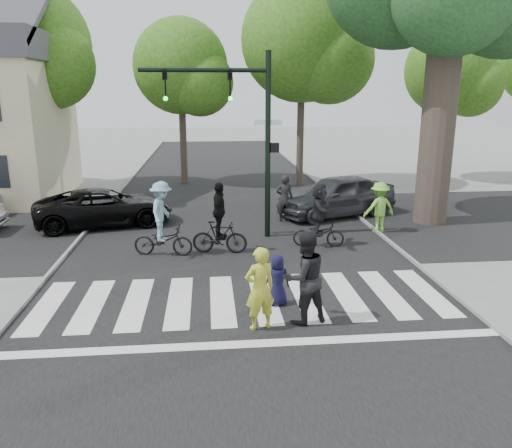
{
  "coord_description": "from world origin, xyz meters",
  "views": [
    {
      "loc": [
        -0.77,
        -9.94,
        4.76
      ],
      "look_at": [
        0.5,
        3.0,
        1.3
      ],
      "focal_mm": 35.0,
      "sensor_mm": 36.0,
      "label": 1
    }
  ],
  "objects_px": {
    "pedestrian_child": "(277,280)",
    "cyclist_mid": "(219,225)",
    "traffic_signal": "(242,119)",
    "pedestrian_adult": "(304,277)",
    "car_suv": "(104,207)",
    "pedestrian_woman": "(260,289)",
    "cyclist_left": "(162,224)",
    "cyclist_right": "(319,219)",
    "car_grey": "(336,195)"
  },
  "relations": [
    {
      "from": "cyclist_left",
      "to": "cyclist_right",
      "type": "height_order",
      "value": "cyclist_left"
    },
    {
      "from": "cyclist_right",
      "to": "car_suv",
      "type": "bearing_deg",
      "value": 155.25
    },
    {
      "from": "cyclist_right",
      "to": "car_suv",
      "type": "relative_size",
      "value": 0.42
    },
    {
      "from": "traffic_signal",
      "to": "pedestrian_woman",
      "type": "xyz_separation_m",
      "value": [
        -0.12,
        -6.74,
        -3.02
      ]
    },
    {
      "from": "traffic_signal",
      "to": "car_suv",
      "type": "relative_size",
      "value": 1.23
    },
    {
      "from": "traffic_signal",
      "to": "cyclist_mid",
      "type": "relative_size",
      "value": 2.76
    },
    {
      "from": "cyclist_right",
      "to": "pedestrian_adult",
      "type": "bearing_deg",
      "value": -105.75
    },
    {
      "from": "cyclist_right",
      "to": "car_suv",
      "type": "xyz_separation_m",
      "value": [
        -7.23,
        3.33,
        -0.23
      ]
    },
    {
      "from": "pedestrian_child",
      "to": "traffic_signal",
      "type": "bearing_deg",
      "value": -91.62
    },
    {
      "from": "pedestrian_child",
      "to": "cyclist_left",
      "type": "height_order",
      "value": "cyclist_left"
    },
    {
      "from": "traffic_signal",
      "to": "pedestrian_woman",
      "type": "relative_size",
      "value": 3.39
    },
    {
      "from": "pedestrian_child",
      "to": "cyclist_mid",
      "type": "bearing_deg",
      "value": -78.81
    },
    {
      "from": "pedestrian_child",
      "to": "cyclist_left",
      "type": "distance_m",
      "value": 4.87
    },
    {
      "from": "pedestrian_woman",
      "to": "car_suv",
      "type": "distance_m",
      "value": 10.02
    },
    {
      "from": "pedestrian_child",
      "to": "car_suv",
      "type": "bearing_deg",
      "value": -60.98
    },
    {
      "from": "pedestrian_child",
      "to": "cyclist_right",
      "type": "xyz_separation_m",
      "value": [
        1.91,
        4.32,
        0.3
      ]
    },
    {
      "from": "pedestrian_child",
      "to": "car_grey",
      "type": "height_order",
      "value": "car_grey"
    },
    {
      "from": "pedestrian_adult",
      "to": "cyclist_left",
      "type": "bearing_deg",
      "value": -74.4
    },
    {
      "from": "traffic_signal",
      "to": "pedestrian_woman",
      "type": "height_order",
      "value": "traffic_signal"
    },
    {
      "from": "traffic_signal",
      "to": "car_grey",
      "type": "relative_size",
      "value": 1.26
    },
    {
      "from": "pedestrian_woman",
      "to": "cyclist_left",
      "type": "xyz_separation_m",
      "value": [
        -2.37,
        5.05,
        0.09
      ]
    },
    {
      "from": "pedestrian_woman",
      "to": "car_suv",
      "type": "relative_size",
      "value": 0.36
    },
    {
      "from": "cyclist_right",
      "to": "car_grey",
      "type": "xyz_separation_m",
      "value": [
        1.58,
        3.94,
        -0.09
      ]
    },
    {
      "from": "traffic_signal",
      "to": "pedestrian_adult",
      "type": "height_order",
      "value": "traffic_signal"
    },
    {
      "from": "pedestrian_woman",
      "to": "cyclist_left",
      "type": "relative_size",
      "value": 0.79
    },
    {
      "from": "traffic_signal",
      "to": "pedestrian_child",
      "type": "relative_size",
      "value": 4.98
    },
    {
      "from": "pedestrian_child",
      "to": "car_grey",
      "type": "distance_m",
      "value": 8.97
    },
    {
      "from": "pedestrian_adult",
      "to": "car_suv",
      "type": "relative_size",
      "value": 0.42
    },
    {
      "from": "cyclist_left",
      "to": "car_suv",
      "type": "height_order",
      "value": "cyclist_left"
    },
    {
      "from": "pedestrian_child",
      "to": "pedestrian_woman",
      "type": "bearing_deg",
      "value": 59.66
    },
    {
      "from": "pedestrian_child",
      "to": "pedestrian_adult",
      "type": "relative_size",
      "value": 0.59
    },
    {
      "from": "cyclist_mid",
      "to": "traffic_signal",
      "type": "bearing_deg",
      "value": 63.65
    },
    {
      "from": "car_suv",
      "to": "pedestrian_adult",
      "type": "bearing_deg",
      "value": -160.1
    },
    {
      "from": "pedestrian_woman",
      "to": "cyclist_mid",
      "type": "distance_m",
      "value": 5.17
    },
    {
      "from": "traffic_signal",
      "to": "car_suv",
      "type": "height_order",
      "value": "traffic_signal"
    },
    {
      "from": "car_grey",
      "to": "cyclist_mid",
      "type": "bearing_deg",
      "value": -68.17
    },
    {
      "from": "pedestrian_child",
      "to": "pedestrian_adult",
      "type": "distance_m",
      "value": 1.11
    },
    {
      "from": "traffic_signal",
      "to": "car_grey",
      "type": "height_order",
      "value": "traffic_signal"
    },
    {
      "from": "pedestrian_adult",
      "to": "cyclist_mid",
      "type": "xyz_separation_m",
      "value": [
        -1.64,
        4.91,
        -0.12
      ]
    },
    {
      "from": "pedestrian_child",
      "to": "car_suv",
      "type": "xyz_separation_m",
      "value": [
        -5.31,
        7.65,
        0.07
      ]
    },
    {
      "from": "cyclist_mid",
      "to": "car_suv",
      "type": "distance_m",
      "value": 5.52
    },
    {
      "from": "cyclist_left",
      "to": "car_suv",
      "type": "distance_m",
      "value": 4.47
    },
    {
      "from": "cyclist_mid",
      "to": "car_suv",
      "type": "xyz_separation_m",
      "value": [
        -4.1,
        3.68,
        -0.21
      ]
    },
    {
      "from": "car_grey",
      "to": "pedestrian_woman",
      "type": "bearing_deg",
      "value": -43.69
    },
    {
      "from": "cyclist_mid",
      "to": "car_suv",
      "type": "relative_size",
      "value": 0.45
    },
    {
      "from": "pedestrian_woman",
      "to": "pedestrian_child",
      "type": "bearing_deg",
      "value": -132.1
    },
    {
      "from": "traffic_signal",
      "to": "cyclist_mid",
      "type": "xyz_separation_m",
      "value": [
        -0.8,
        -1.62,
        -3.01
      ]
    },
    {
      "from": "pedestrian_adult",
      "to": "pedestrian_child",
      "type": "bearing_deg",
      "value": -84.27
    },
    {
      "from": "pedestrian_woman",
      "to": "cyclist_left",
      "type": "distance_m",
      "value": 5.58
    },
    {
      "from": "car_grey",
      "to": "pedestrian_adult",
      "type": "bearing_deg",
      "value": -38.96
    }
  ]
}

